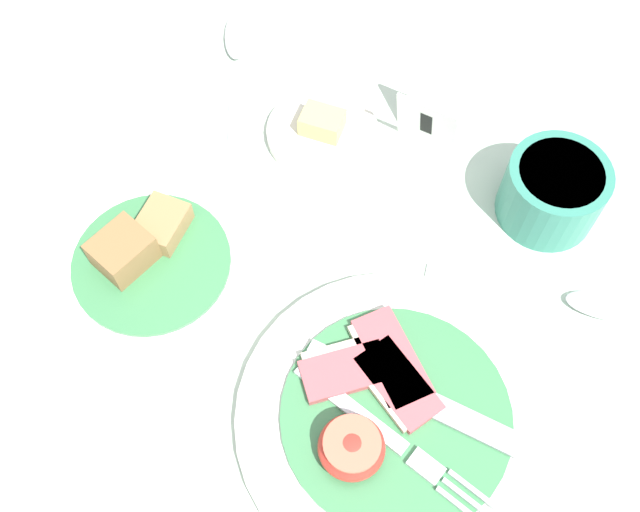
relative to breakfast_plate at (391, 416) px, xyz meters
The scene contains 8 objects.
ground_plane 0.09m from the breakfast_plate, behind, with size 3.00×3.00×0.00m, color #B7CCB7.
breakfast_plate is the anchor object (origin of this frame).
bread_plate 0.25m from the breakfast_plate, behind, with size 0.20×0.20×0.05m.
sugar_cup 0.25m from the breakfast_plate, 84.08° to the left, with size 0.09×0.09×0.06m.
butter_dish 0.29m from the breakfast_plate, 132.24° to the left, with size 0.11×0.11×0.03m.
number_card 0.29m from the breakfast_plate, 111.61° to the left, with size 0.06×0.05×0.07m.
teaspoon_by_saucer 0.42m from the breakfast_plate, 141.86° to the left, with size 0.12×0.17×0.01m.
teaspoon_near_cup 0.20m from the breakfast_plate, 63.90° to the left, with size 0.19×0.08×0.01m.
Camera 1 is at (0.13, -0.19, 0.60)m, focal length 42.00 mm.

